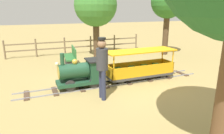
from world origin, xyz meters
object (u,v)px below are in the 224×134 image
passenger_car (140,68)px  conductor_person (102,64)px  locomotive (83,72)px  park_bench (71,57)px  oak_tree_distant (168,3)px  oak_tree_far (96,6)px

passenger_car → conductor_person: size_ratio=1.45×
locomotive → park_bench: 2.48m
conductor_person → park_bench: bearing=2.0°
park_bench → oak_tree_distant: 5.56m
locomotive → park_bench: locomotive is taller
conductor_person → oak_tree_far: (4.80, -1.43, 1.51)m
conductor_person → park_bench: (3.43, 0.12, -0.54)m
locomotive → passenger_car: 1.95m
passenger_car → oak_tree_distant: 5.01m
park_bench → locomotive: bearing=176.6°
passenger_car → oak_tree_far: oak_tree_far is taller
conductor_person → park_bench: 3.48m
locomotive → oak_tree_distant: size_ratio=0.41×
passenger_car → park_bench: bearing=36.0°
park_bench → oak_tree_far: 2.91m
conductor_person → oak_tree_far: bearing=-16.6°
passenger_car → park_bench: (2.47, 1.80, -0.01)m
locomotive → conductor_person: bearing=-164.5°
passenger_car → park_bench: size_ratio=1.76×
oak_tree_far → park_bench: bearing=131.5°
locomotive → passenger_car: (0.00, -1.94, -0.06)m
oak_tree_far → oak_tree_distant: 3.61m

